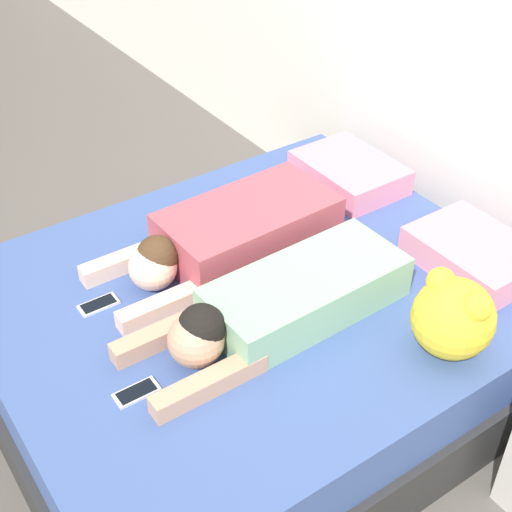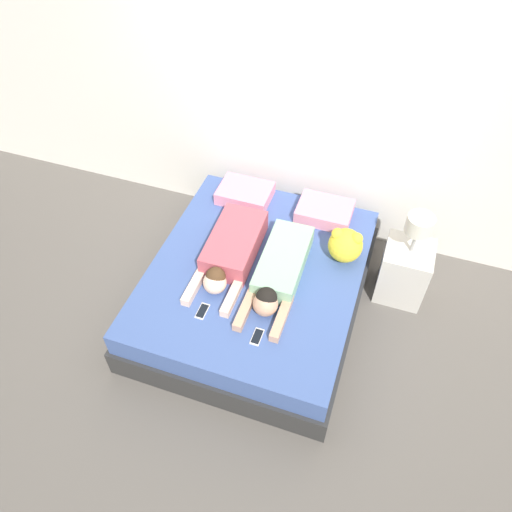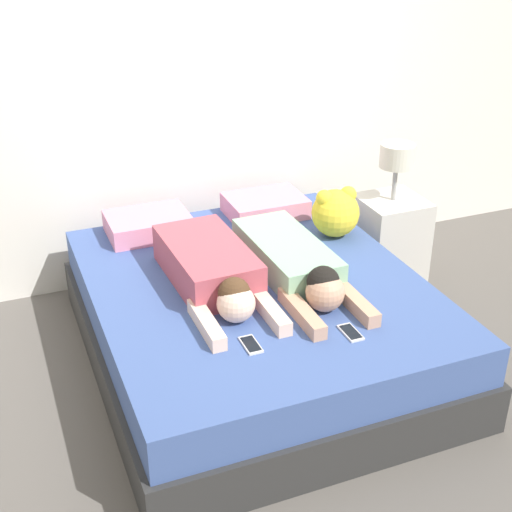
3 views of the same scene
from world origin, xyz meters
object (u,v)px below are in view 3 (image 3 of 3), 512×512
(cell_phone_left, at_px, (251,345))
(plush_toy, at_px, (335,212))
(bed, at_px, (256,320))
(cell_phone_right, at_px, (351,333))
(nightstand, at_px, (390,232))
(person_right, at_px, (296,264))
(person_left, at_px, (213,270))
(pillow_head_left, at_px, (148,224))
(pillow_head_right, at_px, (265,206))

(cell_phone_left, height_order, plush_toy, plush_toy)
(bed, distance_m, cell_phone_left, 0.64)
(cell_phone_right, bearing_deg, nightstand, 51.18)
(bed, xyz_separation_m, person_right, (0.21, -0.05, 0.33))
(person_right, relative_size, plush_toy, 3.64)
(person_left, bearing_deg, pillow_head_left, 101.12)
(nightstand, bearing_deg, plush_toy, -159.51)
(bed, xyz_separation_m, pillow_head_right, (0.38, 0.78, 0.30))
(pillow_head_right, bearing_deg, pillow_head_left, 180.00)
(bed, distance_m, cell_phone_right, 0.70)
(bed, relative_size, cell_phone_left, 13.89)
(cell_phone_right, xyz_separation_m, nightstand, (0.94, 1.17, -0.16))
(cell_phone_left, height_order, cell_phone_right, same)
(cell_phone_right, height_order, nightstand, nightstand)
(person_right, distance_m, nightstand, 1.15)
(pillow_head_right, relative_size, person_left, 0.47)
(bed, distance_m, person_left, 0.41)
(pillow_head_right, distance_m, cell_phone_right, 1.41)
(plush_toy, xyz_separation_m, nightstand, (0.52, 0.19, -0.31))
(bed, bearing_deg, pillow_head_right, 64.30)
(pillow_head_right, xyz_separation_m, cell_phone_left, (-0.62, -1.32, -0.05))
(bed, height_order, cell_phone_right, cell_phone_right)
(person_right, height_order, cell_phone_right, person_right)
(pillow_head_left, xyz_separation_m, nightstand, (1.54, -0.23, -0.22))
(pillow_head_left, height_order, nightstand, nightstand)
(person_left, bearing_deg, bed, -6.79)
(pillow_head_right, xyz_separation_m, nightstand, (0.78, -0.23, -0.22))
(pillow_head_right, distance_m, nightstand, 0.85)
(person_right, bearing_deg, cell_phone_left, -132.45)
(pillow_head_left, relative_size, nightstand, 0.52)
(pillow_head_right, height_order, cell_phone_left, pillow_head_right)
(bed, bearing_deg, person_left, 173.21)
(person_right, height_order, nightstand, nightstand)
(cell_phone_left, bearing_deg, pillow_head_left, 95.76)
(pillow_head_left, distance_m, cell_phone_right, 1.52)
(pillow_head_right, distance_m, person_left, 0.97)
(cell_phone_right, bearing_deg, cell_phone_left, 170.24)
(bed, xyz_separation_m, cell_phone_left, (-0.24, -0.54, 0.25))
(pillow_head_right, height_order, person_right, person_right)
(pillow_head_left, relative_size, person_left, 0.47)
(nightstand, bearing_deg, person_left, -159.50)
(plush_toy, bearing_deg, person_left, -159.49)
(bed, bearing_deg, plush_toy, 28.74)
(bed, bearing_deg, person_right, -13.65)
(bed, height_order, pillow_head_right, pillow_head_right)
(pillow_head_right, relative_size, nightstand, 0.52)
(pillow_head_right, bearing_deg, person_left, -128.69)
(cell_phone_right, relative_size, nightstand, 0.16)
(person_left, distance_m, cell_phone_right, 0.79)
(plush_toy, bearing_deg, person_right, -137.39)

